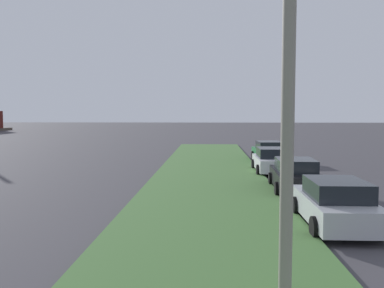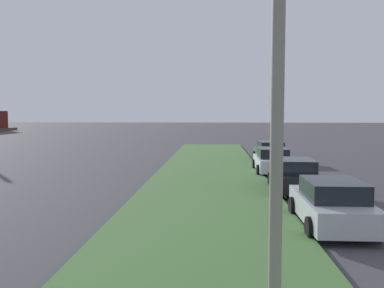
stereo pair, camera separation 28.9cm
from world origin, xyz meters
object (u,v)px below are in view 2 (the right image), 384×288
at_px(parked_car_black, 294,176).
at_px(parked_car_white, 272,161).
at_px(parked_car_silver, 331,204).
at_px(parked_car_green, 270,152).
at_px(streetlight, 298,61).

xyz_separation_m(parked_car_black, parked_car_white, (5.81, 0.17, 0.00)).
bearing_deg(parked_car_silver, parked_car_green, -0.82).
bearing_deg(parked_car_green, streetlight, 171.14).
bearing_deg(streetlight, parked_car_silver, -21.95).
bearing_deg(streetlight, parked_car_black, -10.54).
relative_size(parked_car_white, streetlight, 0.57).
bearing_deg(parked_car_green, parked_car_black, 175.25).
height_order(parked_car_green, streetlight, streetlight).
xyz_separation_m(parked_car_silver, streetlight, (-5.17, 2.09, 3.67)).
xyz_separation_m(parked_car_green, streetlight, (-22.38, 2.48, 3.67)).
distance_m(parked_car_white, parked_car_green, 5.66).
relative_size(parked_car_black, parked_car_white, 1.02).
bearing_deg(parked_car_green, parked_car_white, 171.25).
bearing_deg(parked_car_black, parked_car_green, 0.40).
bearing_deg(parked_car_silver, parked_car_black, 0.97).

